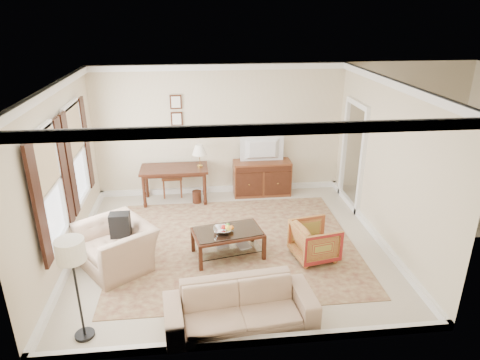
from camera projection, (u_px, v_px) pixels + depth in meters
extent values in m
cube|color=beige|center=(231.00, 246.00, 7.72)|extent=(5.50, 5.00, 0.01)
cube|color=white|center=(229.00, 83.00, 6.63)|extent=(5.50, 5.00, 0.01)
cube|color=beige|center=(220.00, 131.00, 9.47)|extent=(5.50, 0.01, 2.90)
cube|color=beige|center=(249.00, 248.00, 4.87)|extent=(5.50, 0.01, 2.90)
cube|color=beige|center=(61.00, 177.00, 6.89)|extent=(0.01, 5.00, 2.90)
cube|color=beige|center=(387.00, 165.00, 7.45)|extent=(0.01, 5.00, 2.90)
cube|color=beige|center=(422.00, 207.00, 9.21)|extent=(3.00, 2.70, 0.01)
cube|color=#59201D|center=(235.00, 244.00, 7.75)|extent=(4.29, 3.68, 0.01)
cube|color=#3D1C11|center=(174.00, 169.00, 9.20)|extent=(1.44, 0.72, 0.05)
cylinder|color=#3D1C11|center=(144.00, 192.00, 9.03)|extent=(0.07, 0.07, 0.74)
cylinder|color=#3D1C11|center=(205.00, 189.00, 9.16)|extent=(0.07, 0.07, 0.74)
cylinder|color=#3D1C11|center=(147.00, 182.00, 9.55)|extent=(0.07, 0.07, 0.74)
cylinder|color=#3D1C11|center=(204.00, 180.00, 9.68)|extent=(0.07, 0.07, 0.74)
cube|color=brown|center=(262.00, 178.00, 9.71)|extent=(1.28, 0.49, 0.79)
imported|color=black|center=(263.00, 142.00, 9.37)|extent=(0.92, 0.53, 0.12)
cube|color=#3D1C11|center=(228.00, 233.00, 7.24)|extent=(1.27, 0.89, 0.04)
cube|color=silver|center=(228.00, 231.00, 7.23)|extent=(1.19, 0.82, 0.01)
cube|color=silver|center=(228.00, 247.00, 7.35)|extent=(1.17, 0.79, 0.02)
cube|color=#3D1C11|center=(201.00, 259.00, 6.90)|extent=(0.07, 0.07, 0.45)
cube|color=#3D1C11|center=(264.00, 248.00, 7.21)|extent=(0.07, 0.07, 0.45)
cube|color=#3D1C11|center=(193.00, 240.00, 7.45)|extent=(0.07, 0.07, 0.45)
cube|color=#3D1C11|center=(252.00, 231.00, 7.75)|extent=(0.07, 0.07, 0.45)
imported|color=silver|center=(222.00, 229.00, 7.16)|extent=(0.42, 0.42, 0.10)
imported|color=brown|center=(215.00, 245.00, 7.38)|extent=(0.28, 0.10, 0.38)
imported|color=brown|center=(237.00, 246.00, 7.35)|extent=(0.28, 0.11, 0.38)
imported|color=maroon|center=(315.00, 239.00, 7.22)|extent=(0.77, 0.81, 0.71)
imported|color=tan|center=(116.00, 239.00, 6.93)|extent=(1.28, 1.37, 1.01)
cube|color=black|center=(120.00, 224.00, 6.90)|extent=(0.37, 0.39, 0.40)
imported|color=tan|center=(240.00, 300.00, 5.67)|extent=(2.06, 0.78, 0.79)
cylinder|color=black|center=(85.00, 335.00, 5.60)|extent=(0.26, 0.26, 0.04)
cylinder|color=black|center=(78.00, 297.00, 5.37)|extent=(0.03, 0.03, 1.21)
cylinder|color=silver|center=(70.00, 250.00, 5.11)|extent=(0.36, 0.36, 0.28)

